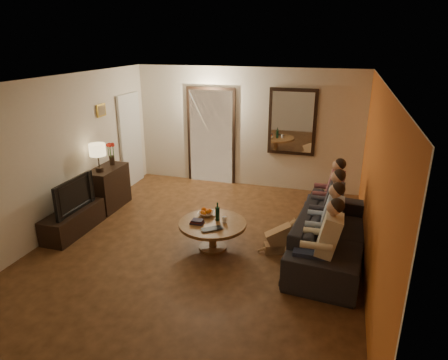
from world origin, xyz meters
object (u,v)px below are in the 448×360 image
(dog, at_px, (281,236))
(bowl, at_px, (206,214))
(person_c, at_px, (328,211))
(person_b, at_px, (326,228))
(table_lamp, at_px, (98,158))
(laptop, at_px, (213,230))
(coffee_table, at_px, (213,235))
(dresser, at_px, (108,188))
(wine_bottle, at_px, (217,211))
(sofa, at_px, (332,234))
(person_a, at_px, (323,248))
(tv, at_px, (70,194))
(tv_stand, at_px, (73,221))
(person_d, at_px, (329,197))

(dog, relative_size, bowl, 2.16)
(person_c, bearing_deg, person_b, -90.00)
(table_lamp, relative_size, person_b, 0.45)
(laptop, bearing_deg, person_b, -27.46)
(table_lamp, bearing_deg, coffee_table, -17.03)
(dresser, bearing_deg, wine_bottle, -19.19)
(sofa, bearing_deg, person_c, 24.05)
(person_b, xyz_separation_m, coffee_table, (-1.71, 0.00, -0.38))
(dresser, xyz_separation_m, dog, (3.51, -0.78, -0.13))
(dresser, distance_m, dog, 3.60)
(person_a, relative_size, person_b, 1.00)
(coffee_table, bearing_deg, dresser, 158.41)
(tv, bearing_deg, coffee_table, -86.41)
(person_c, bearing_deg, tv, -169.75)
(table_lamp, height_order, person_c, table_lamp)
(person_b, distance_m, dog, 0.76)
(tv_stand, height_order, sofa, sofa)
(dog, bearing_deg, dresser, 146.68)
(dog, distance_m, wine_bottle, 1.06)
(dresser, xyz_separation_m, tv, (0.00, -1.13, 0.29))
(person_b, bearing_deg, dog, 163.52)
(person_d, distance_m, coffee_table, 2.12)
(dresser, bearing_deg, person_c, -5.14)
(sofa, distance_m, person_c, 0.40)
(dresser, distance_m, tv, 1.17)
(dresser, xyz_separation_m, table_lamp, (0.00, -0.22, 0.68))
(person_a, relative_size, person_c, 1.00)
(dresser, relative_size, tv, 0.92)
(tv, distance_m, wine_bottle, 2.53)
(person_c, bearing_deg, laptop, -151.30)
(tv, relative_size, laptop, 3.02)
(coffee_table, bearing_deg, sofa, 9.41)
(tv_stand, height_order, person_a, person_a)
(dog, relative_size, coffee_table, 0.53)
(tv_stand, bearing_deg, wine_bottle, 5.79)
(person_a, distance_m, wine_bottle, 1.80)
(dresser, distance_m, wine_bottle, 2.67)
(person_b, relative_size, coffee_table, 1.13)
(person_d, bearing_deg, tv_stand, -162.01)
(bowl, distance_m, wine_bottle, 0.29)
(table_lamp, bearing_deg, tv, -90.00)
(tv, relative_size, dog, 1.77)
(table_lamp, distance_m, sofa, 4.35)
(coffee_table, xyz_separation_m, laptop, (0.10, -0.28, 0.24))
(dog, xyz_separation_m, bowl, (-1.23, 0.03, 0.20))
(table_lamp, bearing_deg, sofa, -6.08)
(sofa, height_order, wine_bottle, wine_bottle)
(person_a, bearing_deg, dresser, 159.30)
(dresser, bearing_deg, tv, -90.00)
(sofa, relative_size, coffee_table, 2.34)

